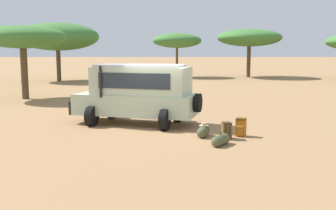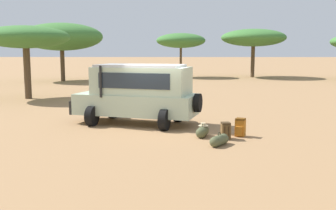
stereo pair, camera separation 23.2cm
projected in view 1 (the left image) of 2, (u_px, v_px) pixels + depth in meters
The scene contains 10 objects.
ground_plane at pixel (156, 127), 15.52m from camera, with size 320.00×320.00×0.00m, color #9E754C.
safari_vehicle at pixel (138, 93), 16.00m from camera, with size 5.47×3.56×2.44m.
backpack_beside_front_wheel at pixel (240, 127), 13.83m from camera, with size 0.41×0.44×0.65m.
backpack_cluster_center at pixel (226, 131), 13.42m from camera, with size 0.33×0.45×0.58m.
duffel_bag_low_black_case at pixel (203, 131), 13.78m from camera, with size 0.51×0.86×0.47m.
duffel_bag_soft_canvas at pixel (220, 140), 12.51m from camera, with size 0.67×0.81×0.44m.
acacia_tree_left_mid at pixel (57, 37), 37.93m from camera, with size 7.98×6.85×5.64m.
acacia_tree_centre_back at pixel (22, 37), 23.99m from camera, with size 5.40×4.86×4.51m.
acacia_tree_right_mid at pixel (177, 41), 43.66m from camera, with size 5.46×5.05×4.89m.
acacia_tree_far_right at pixel (249, 38), 43.68m from camera, with size 7.14×7.17×5.34m.
Camera 1 is at (0.46, -15.25, 3.01)m, focal length 42.00 mm.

